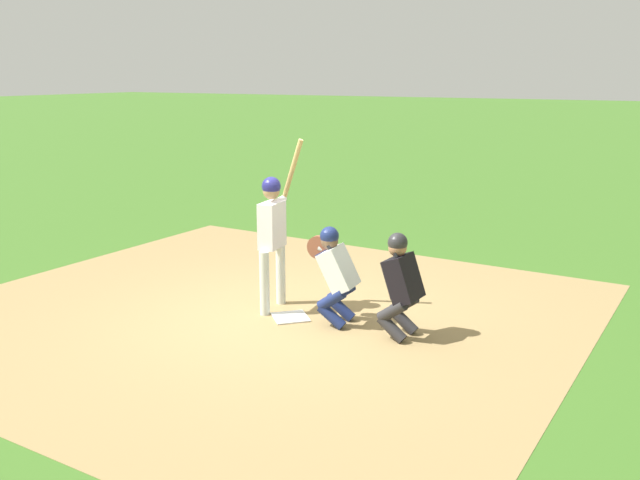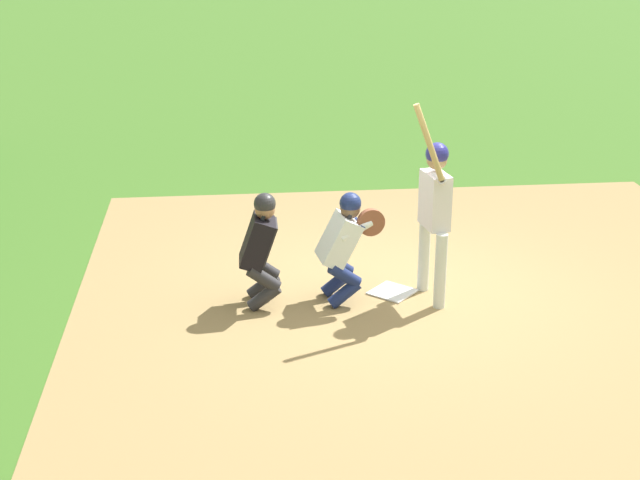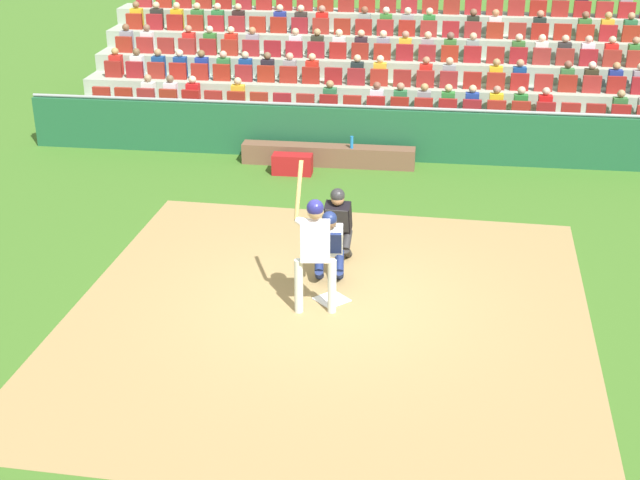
# 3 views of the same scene
# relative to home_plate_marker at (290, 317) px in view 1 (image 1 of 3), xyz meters

# --- Properties ---
(ground_plane) EXTENTS (160.00, 160.00, 0.00)m
(ground_plane) POSITION_rel_home_plate_marker_xyz_m (0.00, 0.00, -0.02)
(ground_plane) COLOR #3D6A23
(infield_dirt_patch) EXTENTS (7.98, 8.43, 0.01)m
(infield_dirt_patch) POSITION_rel_home_plate_marker_xyz_m (0.00, 0.50, -0.01)
(infield_dirt_patch) COLOR #9B7E4F
(infield_dirt_patch) RESTS_ON ground_plane
(home_plate_marker) EXTENTS (0.62, 0.62, 0.02)m
(home_plate_marker) POSITION_rel_home_plate_marker_xyz_m (0.00, 0.00, 0.00)
(home_plate_marker) COLOR white
(home_plate_marker) RESTS_ON infield_dirt_patch
(batter_at_plate) EXTENTS (0.63, 0.48, 2.29)m
(batter_at_plate) POSITION_rel_home_plate_marker_xyz_m (0.21, 0.39, 1.11)
(batter_at_plate) COLOR silver
(batter_at_plate) RESTS_ON ground_plane
(catcher_crouching) EXTENTS (0.49, 0.74, 1.28)m
(catcher_crouching) POSITION_rel_home_plate_marker_xyz_m (0.12, -0.58, 0.70)
(catcher_crouching) COLOR navy
(catcher_crouching) RESTS_ON ground_plane
(home_plate_umpire) EXTENTS (0.48, 0.48, 1.30)m
(home_plate_umpire) POSITION_rel_home_plate_marker_xyz_m (0.08, -1.49, 0.69)
(home_plate_umpire) COLOR #2A282B
(home_plate_umpire) RESTS_ON ground_plane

